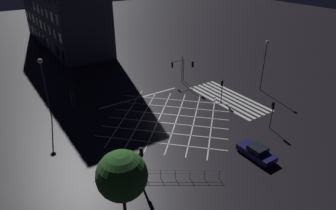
{
  "coord_description": "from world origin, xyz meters",
  "views": [
    {
      "loc": [
        -28.2,
        18.93,
        19.36
      ],
      "look_at": [
        0.0,
        0.0,
        2.0
      ],
      "focal_mm": 32.0,
      "sensor_mm": 36.0,
      "label": 1
    }
  ],
  "objects_px": {
    "traffic_light_ne_main": "(70,93)",
    "traffic_light_nw_main": "(140,162)",
    "traffic_light_ne_cross": "(74,91)",
    "traffic_light_nw_cross": "(141,159)",
    "street_lamp_east": "(265,56)",
    "street_lamp_west": "(43,74)",
    "traffic_light_se_cross": "(177,66)",
    "street_tree_near": "(122,176)",
    "waiting_car": "(257,152)",
    "traffic_light_sw_cross": "(272,110)",
    "traffic_light_median_south": "(222,86)",
    "traffic_light_se_main": "(188,66)"
  },
  "relations": [
    {
      "from": "street_lamp_east",
      "to": "traffic_light_ne_cross",
      "type": "bearing_deg",
      "value": 69.11
    },
    {
      "from": "traffic_light_nw_main",
      "to": "traffic_light_se_main",
      "type": "height_order",
      "value": "traffic_light_se_main"
    },
    {
      "from": "traffic_light_se_main",
      "to": "street_lamp_west",
      "type": "bearing_deg",
      "value": -92.72
    },
    {
      "from": "street_lamp_east",
      "to": "waiting_car",
      "type": "xyz_separation_m",
      "value": [
        -11.49,
        13.97,
        -4.93
      ]
    },
    {
      "from": "waiting_car",
      "to": "street_tree_near",
      "type": "bearing_deg",
      "value": 88.68
    },
    {
      "from": "traffic_light_ne_main",
      "to": "traffic_light_nw_cross",
      "type": "bearing_deg",
      "value": 1.33
    },
    {
      "from": "traffic_light_median_south",
      "to": "traffic_light_sw_cross",
      "type": "xyz_separation_m",
      "value": [
        -8.96,
        0.23,
        0.21
      ]
    },
    {
      "from": "traffic_light_nw_cross",
      "to": "street_tree_near",
      "type": "xyz_separation_m",
      "value": [
        -2.4,
        2.96,
        1.26
      ]
    },
    {
      "from": "traffic_light_ne_main",
      "to": "traffic_light_sw_cross",
      "type": "xyz_separation_m",
      "value": [
        -18.45,
        -18.46,
        0.17
      ]
    },
    {
      "from": "traffic_light_median_south",
      "to": "street_lamp_east",
      "type": "height_order",
      "value": "street_lamp_east"
    },
    {
      "from": "traffic_light_ne_main",
      "to": "street_lamp_west",
      "type": "height_order",
      "value": "street_lamp_west"
    },
    {
      "from": "street_lamp_east",
      "to": "street_lamp_west",
      "type": "bearing_deg",
      "value": 73.26
    },
    {
      "from": "traffic_light_ne_main",
      "to": "waiting_car",
      "type": "xyz_separation_m",
      "value": [
        -21.46,
        -12.67,
        -1.84
      ]
    },
    {
      "from": "traffic_light_se_cross",
      "to": "waiting_car",
      "type": "distance_m",
      "value": 22.08
    },
    {
      "from": "street_lamp_west",
      "to": "street_lamp_east",
      "type": "bearing_deg",
      "value": -106.74
    },
    {
      "from": "traffic_light_median_south",
      "to": "traffic_light_se_main",
      "type": "relative_size",
      "value": 0.75
    },
    {
      "from": "traffic_light_ne_main",
      "to": "traffic_light_se_cross",
      "type": "bearing_deg",
      "value": 89.85
    },
    {
      "from": "traffic_light_nw_cross",
      "to": "traffic_light_se_cross",
      "type": "bearing_deg",
      "value": 47.43
    },
    {
      "from": "street_lamp_west",
      "to": "traffic_light_se_cross",
      "type": "bearing_deg",
      "value": -87.33
    },
    {
      "from": "traffic_light_ne_cross",
      "to": "traffic_light_nw_cross",
      "type": "bearing_deg",
      "value": -90.1
    },
    {
      "from": "traffic_light_sw_cross",
      "to": "street_tree_near",
      "type": "height_order",
      "value": "street_tree_near"
    },
    {
      "from": "traffic_light_nw_cross",
      "to": "traffic_light_se_main",
      "type": "bearing_deg",
      "value": 43.12
    },
    {
      "from": "traffic_light_ne_main",
      "to": "street_tree_near",
      "type": "distance_m",
      "value": 21.35
    },
    {
      "from": "street_tree_near",
      "to": "waiting_car",
      "type": "xyz_separation_m",
      "value": [
        -0.35,
        -15.2,
        -3.74
      ]
    },
    {
      "from": "traffic_light_ne_cross",
      "to": "traffic_light_nw_cross",
      "type": "height_order",
      "value": "traffic_light_nw_cross"
    },
    {
      "from": "traffic_light_median_south",
      "to": "traffic_light_nw_cross",
      "type": "relative_size",
      "value": 0.78
    },
    {
      "from": "traffic_light_ne_cross",
      "to": "traffic_light_nw_main",
      "type": "height_order",
      "value": "traffic_light_ne_cross"
    },
    {
      "from": "traffic_light_nw_cross",
      "to": "traffic_light_nw_main",
      "type": "bearing_deg",
      "value": 75.7
    },
    {
      "from": "traffic_light_nw_cross",
      "to": "traffic_light_nw_main",
      "type": "height_order",
      "value": "traffic_light_nw_cross"
    },
    {
      "from": "traffic_light_ne_main",
      "to": "street_lamp_east",
      "type": "bearing_deg",
      "value": 69.48
    },
    {
      "from": "traffic_light_ne_main",
      "to": "traffic_light_nw_main",
      "type": "height_order",
      "value": "traffic_light_ne_main"
    },
    {
      "from": "traffic_light_median_south",
      "to": "traffic_light_ne_main",
      "type": "relative_size",
      "value": 0.98
    },
    {
      "from": "traffic_light_ne_main",
      "to": "street_tree_near",
      "type": "height_order",
      "value": "street_tree_near"
    },
    {
      "from": "traffic_light_nw_cross",
      "to": "street_lamp_west",
      "type": "bearing_deg",
      "value": 101.4
    },
    {
      "from": "traffic_light_median_south",
      "to": "street_lamp_west",
      "type": "height_order",
      "value": "street_lamp_west"
    },
    {
      "from": "traffic_light_ne_main",
      "to": "street_tree_near",
      "type": "xyz_separation_m",
      "value": [
        -21.11,
        2.52,
        1.9
      ]
    },
    {
      "from": "traffic_light_se_cross",
      "to": "street_lamp_west",
      "type": "bearing_deg",
      "value": 2.67
    },
    {
      "from": "traffic_light_ne_cross",
      "to": "traffic_light_se_cross",
      "type": "distance_m",
      "value": 17.12
    },
    {
      "from": "traffic_light_se_main",
      "to": "street_lamp_east",
      "type": "distance_m",
      "value": 11.76
    },
    {
      "from": "traffic_light_ne_cross",
      "to": "traffic_light_median_south",
      "type": "bearing_deg",
      "value": -27.55
    },
    {
      "from": "traffic_light_ne_cross",
      "to": "traffic_light_se_cross",
      "type": "relative_size",
      "value": 0.96
    },
    {
      "from": "traffic_light_sw_cross",
      "to": "street_lamp_west",
      "type": "height_order",
      "value": "street_lamp_west"
    },
    {
      "from": "traffic_light_ne_cross",
      "to": "traffic_light_nw_cross",
      "type": "xyz_separation_m",
      "value": [
        -18.74,
        0.03,
        0.49
      ]
    },
    {
      "from": "traffic_light_median_south",
      "to": "traffic_light_ne_main",
      "type": "bearing_deg",
      "value": -26.9
    },
    {
      "from": "traffic_light_sw_cross",
      "to": "traffic_light_nw_main",
      "type": "distance_m",
      "value": 17.91
    },
    {
      "from": "traffic_light_ne_main",
      "to": "street_lamp_east",
      "type": "distance_m",
      "value": 28.61
    },
    {
      "from": "street_tree_near",
      "to": "street_lamp_west",
      "type": "bearing_deg",
      "value": 1.75
    },
    {
      "from": "street_tree_near",
      "to": "traffic_light_nw_cross",
      "type": "bearing_deg",
      "value": -50.95
    },
    {
      "from": "traffic_light_nw_main",
      "to": "street_lamp_east",
      "type": "xyz_separation_m",
      "value": [
        8.26,
        -26.08,
        3.13
      ]
    },
    {
      "from": "traffic_light_nw_cross",
      "to": "street_lamp_east",
      "type": "distance_m",
      "value": 27.73
    }
  ]
}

